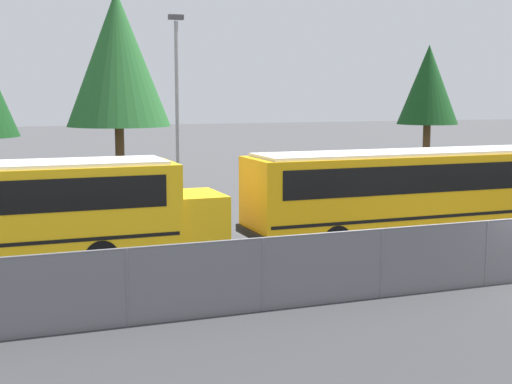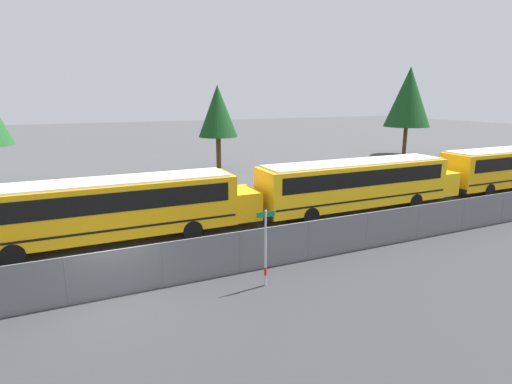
{
  "view_description": "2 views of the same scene",
  "coord_description": "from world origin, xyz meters",
  "px_view_note": "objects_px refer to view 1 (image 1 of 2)",
  "views": [
    {
      "loc": [
        -13.26,
        -14.52,
        4.85
      ],
      "look_at": [
        -6.01,
        4.69,
        2.04
      ],
      "focal_mm": 50.0,
      "sensor_mm": 36.0,
      "label": 1
    },
    {
      "loc": [
        -0.8,
        -13.38,
        6.69
      ],
      "look_at": [
        7.76,
        5.6,
        1.7
      ],
      "focal_mm": 28.0,
      "sensor_mm": 36.0,
      "label": 2
    }
  ],
  "objects_px": {
    "tree_2": "(117,59)",
    "tree_3": "(428,85)",
    "light_pole": "(177,106)",
    "school_bus_2": "(429,187)"
  },
  "relations": [
    {
      "from": "school_bus_2",
      "to": "light_pole",
      "type": "xyz_separation_m",
      "value": [
        -6.48,
        8.18,
        2.58
      ]
    },
    {
      "from": "tree_2",
      "to": "light_pole",
      "type": "bearing_deg",
      "value": -79.13
    },
    {
      "from": "school_bus_2",
      "to": "tree_2",
      "type": "bearing_deg",
      "value": 117.81
    },
    {
      "from": "light_pole",
      "to": "tree_3",
      "type": "distance_m",
      "value": 18.87
    },
    {
      "from": "light_pole",
      "to": "tree_3",
      "type": "relative_size",
      "value": 1.03
    },
    {
      "from": "tree_2",
      "to": "tree_3",
      "type": "relative_size",
      "value": 1.26
    },
    {
      "from": "tree_3",
      "to": "light_pole",
      "type": "bearing_deg",
      "value": -155.61
    },
    {
      "from": "light_pole",
      "to": "tree_2",
      "type": "height_order",
      "value": "tree_2"
    },
    {
      "from": "school_bus_2",
      "to": "tree_3",
      "type": "relative_size",
      "value": 1.75
    },
    {
      "from": "light_pole",
      "to": "tree_3",
      "type": "xyz_separation_m",
      "value": [
        17.16,
        7.78,
        1.0
      ]
    }
  ]
}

